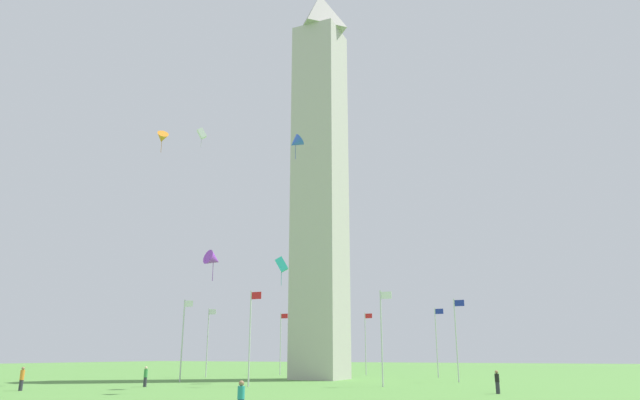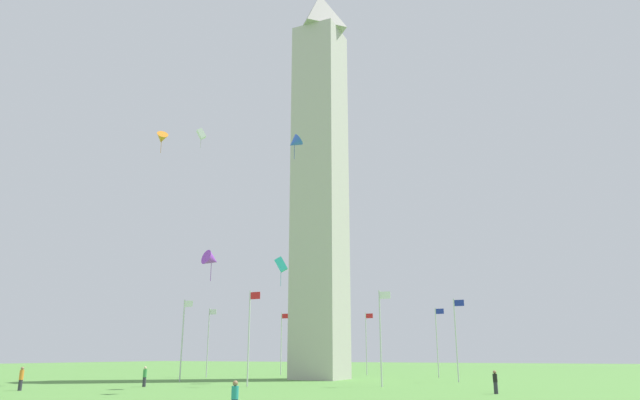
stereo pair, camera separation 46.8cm
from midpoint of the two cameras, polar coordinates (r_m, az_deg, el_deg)
name	(u,v)px [view 2 (the right image)]	position (r m, az deg, el deg)	size (l,w,h in m)	color
ground_plane	(320,380)	(65.34, 0.22, -17.86)	(260.00, 260.00, 0.00)	#548C3D
obelisk_monument	(320,169)	(68.90, 0.19, 3.20)	(5.45, 5.45, 49.57)	#B7B2A8
flagpole_n	(456,336)	(60.61, 13.98, -13.31)	(1.12, 0.14, 8.31)	silver
flagpole_ne	(437,339)	(72.15, 12.08, -13.69)	(1.12, 0.14, 8.31)	silver
flagpole_e	(367,340)	(79.52, 4.95, -14.10)	(1.12, 0.14, 8.31)	silver
flagpole_se	(282,341)	(79.81, -3.76, -14.13)	(1.12, 0.14, 8.31)	silver
flagpole_s	(209,339)	(72.94, -11.13, -13.76)	(1.12, 0.14, 8.31)	silver
flagpole_sw	(183,336)	(61.55, -13.61, -13.36)	(1.12, 0.14, 8.31)	silver
flagpole_w	(249,333)	(51.68, -6.95, -13.35)	(1.12, 0.14, 8.31)	silver
flagpole_nw	(381,333)	(51.22, 6.51, -13.34)	(1.12, 0.14, 8.31)	silver
person_black_shirt	(495,382)	(43.93, 17.78, -17.30)	(0.32, 0.32, 1.61)	#2D2D38
person_green_shirt	(145,377)	(53.08, -17.22, -16.85)	(0.32, 0.32, 1.70)	#2D2D38
person_teal_shirt	(235,399)	(26.66, -8.18, -19.51)	(0.32, 0.32, 1.60)	#2D2D38
person_orange_shirt	(21,379)	(51.23, -27.98, -15.82)	(0.32, 0.32, 1.78)	#2D2D38
kite_cyan_box	(281,265)	(58.17, -3.77, -6.60)	(1.58, 1.31, 3.00)	#33C6D1
kite_blue_delta	(294,142)	(53.85, -2.37, 5.89)	(2.00, 1.88, 2.51)	blue
kite_white_box	(201,134)	(61.32, -11.82, 6.63)	(1.13, 1.13, 2.20)	white
kite_purple_delta	(212,260)	(44.47, -10.72, -6.00)	(1.61, 1.71, 2.39)	purple
kite_orange_delta	(162,138)	(62.11, -15.65, 6.09)	(1.97, 1.92, 2.45)	orange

